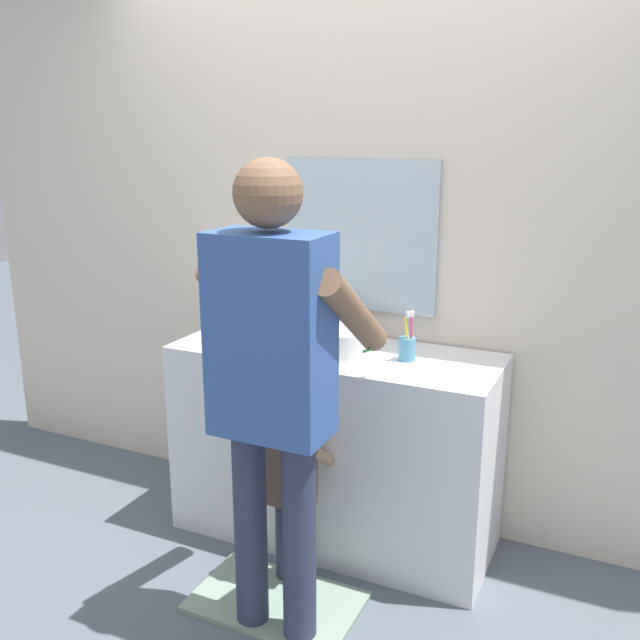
# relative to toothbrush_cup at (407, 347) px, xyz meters

# --- Properties ---
(ground_plane) EXTENTS (14.00, 14.00, 0.00)m
(ground_plane) POSITION_rel_toothbrush_cup_xyz_m (-0.32, -0.31, -0.93)
(ground_plane) COLOR slate
(back_wall) EXTENTS (4.40, 0.10, 2.70)m
(back_wall) POSITION_rel_toothbrush_cup_xyz_m (-0.32, 0.31, 0.42)
(back_wall) COLOR beige
(back_wall) RESTS_ON ground
(vanity_cabinet) EXTENTS (1.39, 0.54, 0.87)m
(vanity_cabinet) POSITION_rel_toothbrush_cup_xyz_m (-0.32, -0.01, -0.49)
(vanity_cabinet) COLOR white
(vanity_cabinet) RESTS_ON ground
(sink_basin) EXTENTS (0.34, 0.34, 0.11)m
(sink_basin) POSITION_rel_toothbrush_cup_xyz_m (-0.32, -0.03, 0.00)
(sink_basin) COLOR silver
(sink_basin) RESTS_ON vanity_cabinet
(faucet) EXTENTS (0.18, 0.14, 0.18)m
(faucet) POSITION_rel_toothbrush_cup_xyz_m (-0.32, 0.18, 0.03)
(faucet) COLOR #B7BABF
(faucet) RESTS_ON vanity_cabinet
(toothbrush_cup) EXTENTS (0.07, 0.07, 0.21)m
(toothbrush_cup) POSITION_rel_toothbrush_cup_xyz_m (0.00, 0.00, 0.00)
(toothbrush_cup) COLOR #4C8EB2
(toothbrush_cup) RESTS_ON vanity_cabinet
(soap_bottle) EXTENTS (0.06, 0.06, 0.17)m
(soap_bottle) POSITION_rel_toothbrush_cup_xyz_m (-0.68, -0.02, 0.01)
(soap_bottle) COLOR gold
(soap_bottle) RESTS_ON vanity_cabinet
(bath_mat) EXTENTS (0.64, 0.40, 0.02)m
(bath_mat) POSITION_rel_toothbrush_cup_xyz_m (-0.32, -0.56, -0.92)
(bath_mat) COLOR gray
(bath_mat) RESTS_ON ground
(child_toddler) EXTENTS (0.24, 0.24, 0.78)m
(child_toddler) POSITION_rel_toothbrush_cup_xyz_m (-0.32, -0.41, -0.46)
(child_toddler) COLOR #2D334C
(child_toddler) RESTS_ON ground
(adult_parent) EXTENTS (0.52, 0.55, 1.69)m
(adult_parent) POSITION_rel_toothbrush_cup_xyz_m (-0.25, -0.66, 0.09)
(adult_parent) COLOR #2D334C
(adult_parent) RESTS_ON ground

